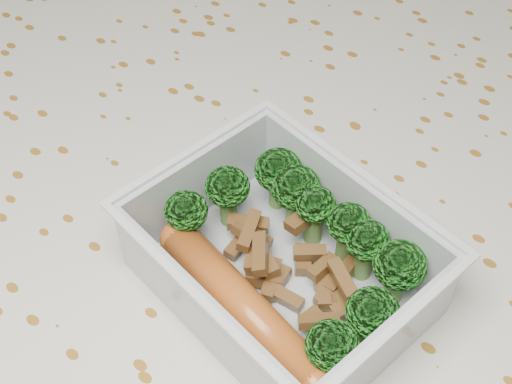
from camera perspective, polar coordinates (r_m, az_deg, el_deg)
The scene contains 6 objects.
dining_table at distance 0.56m, azimuth -0.06°, elevation -8.60°, with size 1.40×0.90×0.75m.
tablecloth at distance 0.52m, azimuth -0.06°, elevation -5.61°, with size 1.46×0.96×0.19m.
lunch_container at distance 0.45m, azimuth 2.11°, elevation -6.12°, with size 0.19×0.16×0.06m.
broccoli_florets at distance 0.44m, azimuth 4.52°, elevation -3.44°, with size 0.16×0.12×0.05m.
meat_pile at distance 0.45m, azimuth 2.95°, elevation -6.11°, with size 0.11×0.08×0.03m.
sausage at distance 0.43m, azimuth -1.12°, elevation -9.13°, with size 0.15×0.05×0.03m.
Camera 1 is at (0.19, -0.23, 1.14)m, focal length 50.00 mm.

